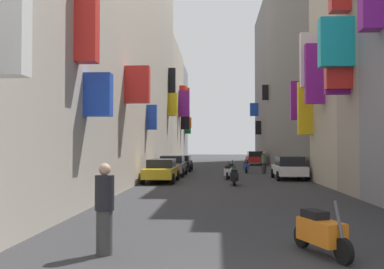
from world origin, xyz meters
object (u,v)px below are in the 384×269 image
at_px(scooter_orange, 321,231).
at_px(parked_car_yellow, 161,170).
at_px(parked_car_grey, 172,165).
at_px(scooter_black, 234,177).
at_px(parked_car_white, 289,167).
at_px(pedestrian_near_left, 264,163).
at_px(scooter_white, 228,172).
at_px(scooter_blue, 246,167).
at_px(pedestrian_crossing, 104,209).
at_px(parked_car_red, 255,158).
at_px(scooter_green, 231,169).
at_px(parked_car_black, 180,163).

bearing_deg(scooter_orange, parked_car_yellow, 107.46).
xyz_separation_m(parked_car_grey, scooter_black, (4.10, -6.99, -0.29)).
distance_m(parked_car_white, parked_car_grey, 8.24).
relative_size(parked_car_white, parked_car_grey, 0.92).
height_order(parked_car_yellow, pedestrian_near_left, pedestrian_near_left).
height_order(parked_car_white, scooter_white, parked_car_white).
height_order(scooter_blue, scooter_orange, same).
height_order(scooter_orange, pedestrian_crossing, pedestrian_crossing).
height_order(parked_car_red, scooter_orange, parked_car_red).
distance_m(scooter_green, scooter_orange, 22.37).
distance_m(parked_car_grey, pedestrian_near_left, 7.25).
bearing_deg(scooter_white, parked_car_yellow, -147.51).
bearing_deg(parked_car_grey, scooter_green, 3.10).
bearing_deg(parked_car_black, pedestrian_crossing, -88.19).
distance_m(scooter_orange, pedestrian_crossing, 4.26).
bearing_deg(parked_car_yellow, scooter_blue, 58.70).
bearing_deg(scooter_green, parked_car_red, 79.79).
height_order(parked_car_yellow, scooter_blue, parked_car_yellow).
distance_m(parked_car_grey, pedestrian_crossing, 22.34).
xyz_separation_m(parked_car_grey, scooter_blue, (5.49, 3.90, -0.29)).
relative_size(parked_car_yellow, parked_car_black, 1.03).
xyz_separation_m(parked_car_black, scooter_black, (4.04, -13.00, -0.24)).
height_order(scooter_blue, scooter_green, same).
relative_size(parked_car_yellow, scooter_orange, 2.49).
bearing_deg(pedestrian_crossing, scooter_black, 78.39).
height_order(parked_car_red, pedestrian_near_left, pedestrian_near_left).
bearing_deg(parked_car_yellow, scooter_green, 52.23).
xyz_separation_m(parked_car_yellow, scooter_white, (3.98, 2.53, -0.25)).
bearing_deg(parked_car_white, parked_car_red, 90.86).
distance_m(scooter_white, scooter_blue, 6.86).
bearing_deg(pedestrian_near_left, parked_car_black, 153.55).
bearing_deg(parked_car_red, parked_car_white, -89.14).
bearing_deg(scooter_green, parked_car_black, 125.55).
relative_size(parked_car_yellow, scooter_white, 2.36).
relative_size(parked_car_grey, pedestrian_crossing, 2.43).
distance_m(parked_car_white, scooter_green, 4.69).
bearing_deg(parked_car_red, pedestrian_near_left, -92.54).
distance_m(parked_car_white, parked_car_red, 21.07).
bearing_deg(scooter_blue, parked_car_grey, -144.62).
xyz_separation_m(scooter_white, pedestrian_crossing, (-2.93, -19.55, 0.44)).
height_order(scooter_white, scooter_green, same).
bearing_deg(scooter_green, parked_car_white, -40.39).
relative_size(parked_car_black, parked_car_grey, 1.00).
bearing_deg(parked_car_black, scooter_black, -72.71).
bearing_deg(parked_car_yellow, parked_car_white, 17.66).
bearing_deg(scooter_blue, pedestrian_crossing, -99.83).
bearing_deg(parked_car_black, parked_car_red, 58.95).
bearing_deg(parked_car_black, parked_car_grey, -90.49).
xyz_separation_m(parked_car_yellow, scooter_black, (4.20, -1.69, -0.25)).
bearing_deg(parked_car_red, scooter_green, -100.21).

